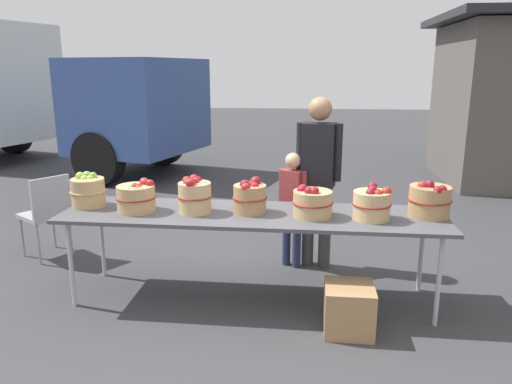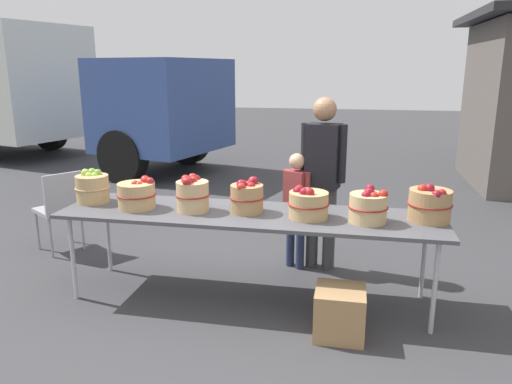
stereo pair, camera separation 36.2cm
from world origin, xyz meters
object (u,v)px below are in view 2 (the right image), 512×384
apple_basket_red_2 (247,197)px  child_customer (296,202)px  market_table (249,217)px  apple_basket_red_5 (430,204)px  apple_basket_green_0 (92,187)px  produce_crate (340,312)px  vendor_adult (323,171)px  folding_chair (60,205)px  apple_basket_red_3 (308,204)px  box_truck (24,88)px  apple_basket_red_4 (368,207)px  apple_basket_red_0 (137,195)px  apple_basket_red_1 (192,194)px

apple_basket_red_2 → child_customer: (0.32, 0.72, -0.22)m
market_table → apple_basket_red_5: apple_basket_red_5 is taller
apple_basket_green_0 → produce_crate: (2.18, -0.51, -0.71)m
vendor_adult → folding_chair: vendor_adult is taller
apple_basket_red_5 → folding_chair: (-3.56, 0.61, -0.37)m
market_table → child_customer: (0.30, 0.73, -0.05)m
apple_basket_green_0 → apple_basket_red_3: 1.89m
box_truck → folding_chair: size_ratio=9.30×
folding_chair → produce_crate: bearing=102.3°
apple_basket_green_0 → apple_basket_red_5: size_ratio=0.88×
apple_basket_red_4 → apple_basket_red_0: bearing=179.6°
folding_chair → produce_crate: folding_chair is taller
apple_basket_red_0 → child_customer: (1.24, 0.78, -0.20)m
apple_basket_green_0 → apple_basket_red_0: apple_basket_green_0 is taller
apple_basket_green_0 → apple_basket_red_5: 2.81m
apple_basket_red_1 → apple_basket_red_3: size_ratio=0.92×
market_table → apple_basket_red_4: apple_basket_red_4 is taller
apple_basket_red_0 → vendor_adult: vendor_adult is taller
apple_basket_green_0 → child_customer: bearing=21.6°
apple_basket_red_0 → apple_basket_red_2: bearing=3.9°
market_table → apple_basket_green_0: (-1.41, 0.06, 0.17)m
apple_basket_red_5 → apple_basket_red_2: bearing=-177.9°
apple_basket_red_1 → vendor_adult: bearing=38.9°
market_table → apple_basket_red_0: 0.96m
apple_basket_red_0 → apple_basket_red_1: (0.48, 0.01, 0.02)m
apple_basket_red_2 → produce_crate: (0.79, -0.47, -0.70)m
vendor_adult → market_table: bearing=67.2°
market_table → apple_basket_red_0: size_ratio=9.44×
apple_basket_red_2 → apple_basket_red_4: bearing=-4.5°
apple_basket_green_0 → apple_basket_red_1: (0.94, -0.09, 0.01)m
apple_basket_red_2 → apple_basket_red_5: apple_basket_red_5 is taller
market_table → child_customer: child_customer is taller
vendor_adult → box_truck: bearing=-24.4°
apple_basket_green_0 → apple_basket_red_2: bearing=-1.6°
vendor_adult → folding_chair: 2.74m
child_customer → apple_basket_red_0: bearing=59.2°
apple_basket_red_4 → vendor_adult: size_ratio=0.19×
apple_basket_red_4 → box_truck: box_truck is taller
produce_crate → vendor_adult: bearing=100.7°
vendor_adult → folding_chair: size_ratio=1.90×
vendor_adult → produce_crate: 1.48m
market_table → apple_basket_red_2: (-0.02, 0.02, 0.17)m
apple_basket_green_0 → apple_basket_red_0: bearing=-12.4°
folding_chair → apple_basket_red_1: bearing=100.7°
apple_basket_green_0 → box_truck: size_ratio=0.04×
apple_basket_red_0 → apple_basket_red_5: bearing=2.8°
apple_basket_red_4 → box_truck: 9.03m
market_table → apple_basket_red_1: size_ratio=10.27×
apple_basket_red_1 → folding_chair: bearing=157.2°
apple_basket_red_0 → folding_chair: size_ratio=0.38×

